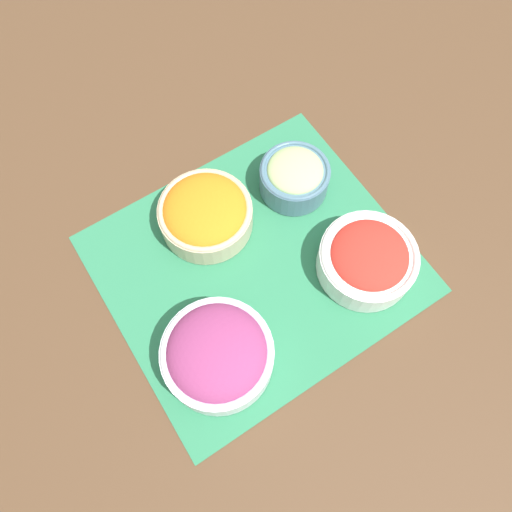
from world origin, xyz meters
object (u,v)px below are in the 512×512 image
Objects in this scene: tomato_bowl at (368,259)px; carrot_bowl at (205,213)px; cucumber_bowl at (295,176)px; onion_bowl at (217,354)px.

tomato_bowl is 1.01× the size of carrot_bowl.
tomato_bowl reaches higher than cucumber_bowl.
cucumber_bowl is at bearing 35.37° from onion_bowl.
onion_bowl is 0.24m from carrot_bowl.
carrot_bowl is at bearing 63.69° from onion_bowl.
onion_bowl is at bearing -116.31° from carrot_bowl.
onion_bowl is 0.33m from cucumber_bowl.
onion_bowl reaches higher than carrot_bowl.
tomato_bowl is 0.28m from onion_bowl.
carrot_bowl is at bearing 129.64° from tomato_bowl.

